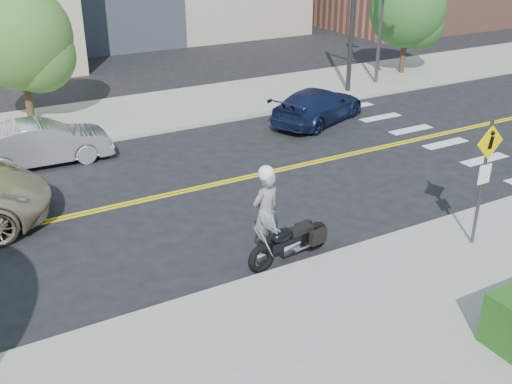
{
  "coord_description": "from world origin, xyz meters",
  "views": [
    {
      "loc": [
        -6.24,
        -14.45,
        7.08
      ],
      "look_at": [
        0.07,
        -3.33,
        1.2
      ],
      "focal_mm": 42.0,
      "sensor_mm": 36.0,
      "label": 1
    }
  ],
  "objects": [
    {
      "name": "ground_plane",
      "position": [
        0.0,
        0.0,
        0.0
      ],
      "size": [
        120.0,
        120.0,
        0.0
      ],
      "primitive_type": "plane",
      "color": "black",
      "rests_on": "ground"
    },
    {
      "name": "motorcyclist",
      "position": [
        -0.08,
        -4.05,
        1.07
      ],
      "size": [
        0.82,
        0.62,
        2.16
      ],
      "rotation": [
        0.0,
        0.0,
        3.34
      ],
      "color": "#B3B4B8",
      "rests_on": "ground"
    },
    {
      "name": "motorcycle",
      "position": [
        0.23,
        -4.6,
        0.67
      ],
      "size": [
        2.29,
        0.99,
        1.35
      ],
      "primitive_type": null,
      "rotation": [
        0.0,
        0.0,
        0.15
      ],
      "color": "black",
      "rests_on": "ground"
    },
    {
      "name": "pedestrian_sign",
      "position": [
        4.2,
        -6.31,
        1.96
      ],
      "size": [
        0.78,
        0.08,
        3.0
      ],
      "color": "#4C4C51",
      "rests_on": "sidewalk_near"
    },
    {
      "name": "sidewalk_near",
      "position": [
        0.0,
        -7.5,
        0.07
      ],
      "size": [
        60.0,
        5.0,
        0.15
      ],
      "primitive_type": "cube",
      "color": "#9E9B91",
      "rests_on": "ground_plane"
    },
    {
      "name": "tree_far_b",
      "position": [
        14.39,
        7.43,
        3.15
      ],
      "size": [
        3.57,
        3.57,
        4.94
      ],
      "rotation": [
        0.0,
        0.0,
        0.36
      ],
      "color": "#382619",
      "rests_on": "ground"
    },
    {
      "name": "tree_far_a",
      "position": [
        -2.97,
        8.32,
        3.26
      ],
      "size": [
        3.77,
        3.77,
        5.15
      ],
      "rotation": [
        0.0,
        0.0,
        0.27
      ],
      "color": "#382619",
      "rests_on": "ground"
    },
    {
      "name": "parked_car_silver",
      "position": [
        -3.38,
        4.12,
        0.69
      ],
      "size": [
        4.25,
        1.66,
        1.38
      ],
      "primitive_type": "imported",
      "rotation": [
        0.0,
        0.0,
        1.52
      ],
      "color": "#B2B5BB",
      "rests_on": "ground"
    },
    {
      "name": "sidewalk_far",
      "position": [
        0.0,
        7.5,
        0.07
      ],
      "size": [
        60.0,
        5.0,
        0.15
      ],
      "primitive_type": "cube",
      "color": "#9E9B91",
      "rests_on": "ground_plane"
    },
    {
      "name": "parked_car_blue",
      "position": [
        6.54,
        3.35,
        0.65
      ],
      "size": [
        4.8,
        3.4,
        1.29
      ],
      "primitive_type": "imported",
      "rotation": [
        0.0,
        0.0,
        1.97
      ],
      "color": "#182349",
      "rests_on": "ground"
    }
  ]
}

